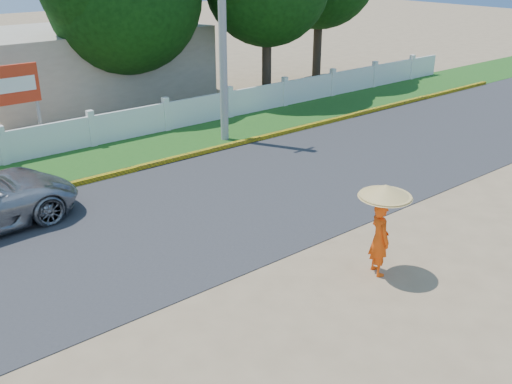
% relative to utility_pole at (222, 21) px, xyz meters
% --- Properties ---
extents(ground, '(120.00, 120.00, 0.00)m').
position_rel_utility_pole_xyz_m(ground, '(-4.08, -8.90, -4.21)').
color(ground, '#9E8460').
rests_on(ground, ground).
extents(road, '(60.00, 7.00, 0.02)m').
position_rel_utility_pole_xyz_m(road, '(-4.08, -4.40, -4.20)').
color(road, '#38383A').
rests_on(road, ground).
extents(grass_verge, '(60.00, 3.50, 0.03)m').
position_rel_utility_pole_xyz_m(grass_verge, '(-4.08, 0.85, -4.20)').
color(grass_verge, '#2D601E').
rests_on(grass_verge, ground).
extents(curb, '(40.00, 0.18, 0.16)m').
position_rel_utility_pole_xyz_m(curb, '(-4.08, -0.85, -4.13)').
color(curb, yellow).
rests_on(curb, ground).
extents(fence, '(40.00, 0.10, 1.10)m').
position_rel_utility_pole_xyz_m(fence, '(-4.08, 2.30, -3.66)').
color(fence, silver).
rests_on(fence, ground).
extents(building_near, '(10.00, 6.00, 3.20)m').
position_rel_utility_pole_xyz_m(building_near, '(-1.08, 9.10, -2.61)').
color(building_near, '#B7AD99').
rests_on(building_near, ground).
extents(utility_pole, '(0.28, 0.28, 8.43)m').
position_rel_utility_pole_xyz_m(utility_pole, '(0.00, 0.00, 0.00)').
color(utility_pole, gray).
rests_on(utility_pole, ground).
extents(monk_with_parasol, '(1.12, 1.12, 2.04)m').
position_rel_utility_pole_xyz_m(monk_with_parasol, '(-2.89, -9.60, -2.89)').
color(monk_with_parasol, '#F64C0C').
rests_on(monk_with_parasol, ground).
extents(billboard, '(2.50, 0.13, 2.95)m').
position_rel_utility_pole_xyz_m(billboard, '(-6.55, 3.40, -2.07)').
color(billboard, gray).
rests_on(billboard, ground).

